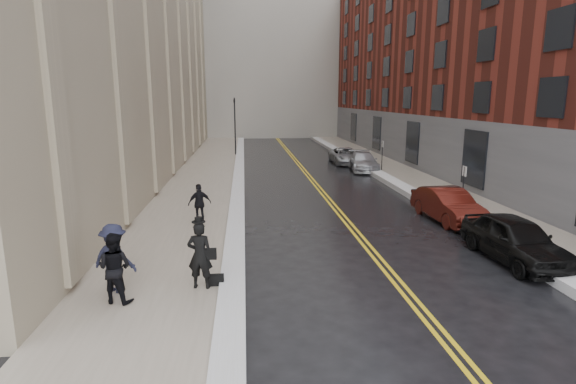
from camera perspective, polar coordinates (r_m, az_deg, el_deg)
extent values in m
plane|color=black|center=(12.11, 3.61, -13.50)|extent=(160.00, 160.00, 0.00)
cube|color=gray|center=(27.41, -11.12, 0.90)|extent=(4.00, 64.00, 0.15)
cube|color=gray|center=(29.34, 16.13, 1.37)|extent=(3.00, 64.00, 0.15)
cube|color=gold|center=(27.61, 3.24, 1.03)|extent=(0.12, 64.00, 0.01)
cube|color=gold|center=(27.65, 3.73, 1.04)|extent=(0.12, 64.00, 0.01)
cube|color=silver|center=(27.27, -6.31, 1.11)|extent=(0.70, 60.80, 0.26)
cube|color=silver|center=(28.69, 12.70, 1.47)|extent=(0.85, 60.80, 0.30)
cube|color=maroon|center=(39.10, 25.13, 16.39)|extent=(14.00, 50.00, 18.00)
cylinder|color=black|center=(40.89, -6.74, 8.16)|extent=(0.12, 0.12, 5.20)
imported|color=black|center=(40.81, -6.81, 10.96)|extent=(0.18, 0.15, 0.90)
cylinder|color=black|center=(21.54, 21.32, 0.12)|extent=(0.06, 0.06, 2.20)
cube|color=white|center=(21.39, 21.50, 2.48)|extent=(0.02, 0.35, 0.45)
cylinder|color=black|center=(32.54, 11.86, 4.40)|extent=(0.06, 0.06, 2.20)
cube|color=white|center=(32.44, 11.93, 5.98)|extent=(0.02, 0.35, 0.45)
imported|color=black|center=(16.20, 26.89, -5.38)|extent=(1.91, 4.40, 1.48)
imported|color=#3F100B|center=(20.32, 19.63, -1.57)|extent=(1.78, 4.36, 1.40)
imported|color=#A4A6AB|center=(33.06, 9.52, 3.84)|extent=(2.31, 4.73, 1.32)
imported|color=#94979C|center=(36.27, 7.33, 4.57)|extent=(2.12, 4.59, 1.27)
imported|color=black|center=(12.31, -11.12, -7.89)|extent=(0.73, 0.54, 1.84)
imported|color=black|center=(12.09, -21.15, -8.95)|extent=(1.04, 0.91, 1.80)
imported|color=#1C1E33|center=(12.72, -21.20, -7.82)|extent=(1.35, 1.05, 1.85)
imported|color=black|center=(18.67, -11.16, -1.43)|extent=(1.03, 0.69, 1.62)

